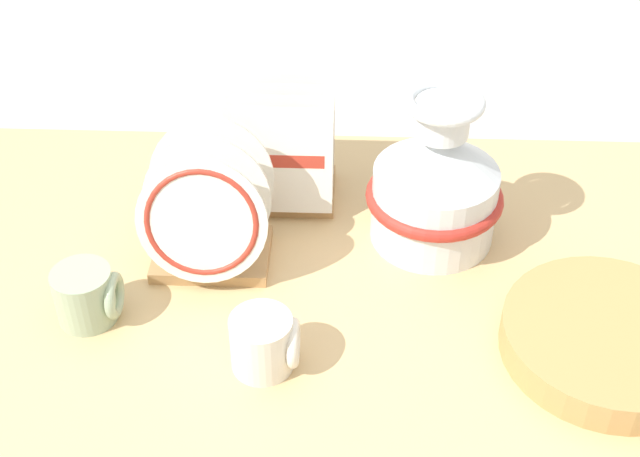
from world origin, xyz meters
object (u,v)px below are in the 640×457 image
at_px(ceramic_vase, 436,183).
at_px(mug_cream_glaze, 265,343).
at_px(dish_rack_square_plates, 281,160).
at_px(wicker_charger_stack, 608,339).
at_px(dish_rack_round_plates, 208,222).
at_px(mug_sage_glaze, 88,295).

xyz_separation_m(ceramic_vase, mug_cream_glaze, (-0.27, -0.32, -0.07)).
height_order(ceramic_vase, dish_rack_square_plates, ceramic_vase).
height_order(dish_rack_square_plates, wicker_charger_stack, dish_rack_square_plates).
relative_size(dish_rack_round_plates, mug_cream_glaze, 2.25).
height_order(ceramic_vase, dish_rack_round_plates, ceramic_vase).
bearing_deg(dish_rack_round_plates, wicker_charger_stack, -15.98).
xyz_separation_m(dish_rack_square_plates, wicker_charger_stack, (0.53, -0.39, -0.05)).
bearing_deg(mug_cream_glaze, mug_sage_glaze, 162.52).
bearing_deg(mug_cream_glaze, ceramic_vase, 50.04).
xyz_separation_m(dish_rack_round_plates, dish_rack_square_plates, (0.11, 0.20, -0.01)).
relative_size(dish_rack_round_plates, mug_sage_glaze, 2.25).
height_order(ceramic_vase, wicker_charger_stack, ceramic_vase).
bearing_deg(dish_rack_round_plates, ceramic_vase, 13.31).
relative_size(ceramic_vase, dish_rack_square_plates, 1.34).
relative_size(wicker_charger_stack, mug_sage_glaze, 3.15).
bearing_deg(dish_rack_round_plates, mug_sage_glaze, -141.77).
relative_size(ceramic_vase, wicker_charger_stack, 0.88).
relative_size(mug_cream_glaze, mug_sage_glaze, 1.00).
height_order(dish_rack_square_plates, mug_sage_glaze, dish_rack_square_plates).
distance_m(dish_rack_square_plates, wicker_charger_stack, 0.66).
xyz_separation_m(dish_rack_round_plates, mug_sage_glaze, (-0.18, -0.14, -0.05)).
bearing_deg(ceramic_vase, dish_rack_square_plates, 158.10).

